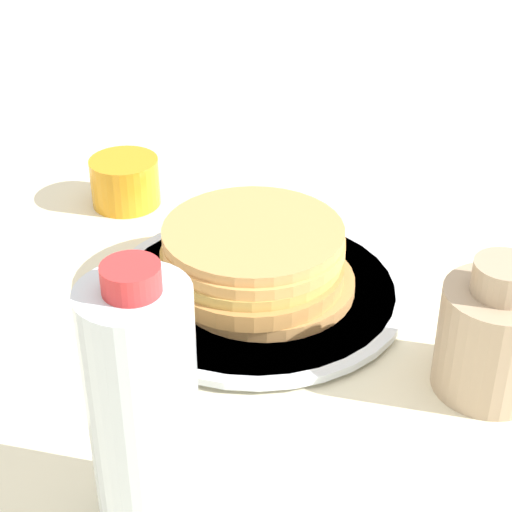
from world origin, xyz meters
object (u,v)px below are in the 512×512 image
water_bottle_near (143,409)px  juice_glass (125,182)px  plate (256,291)px  cream_jug (494,335)px  pancake_stack (255,260)px

water_bottle_near → juice_glass: bearing=-47.5°
plate → cream_jug: bearing=178.7°
pancake_stack → plate: bearing=-159.3°
pancake_stack → cream_jug: size_ratio=1.52×
pancake_stack → juice_glass: 0.25m
juice_glass → water_bottle_near: bearing=132.5°
cream_jug → water_bottle_near: 0.31m
pancake_stack → juice_glass: pancake_stack is taller
juice_glass → water_bottle_near: size_ratio=0.38×
cream_jug → water_bottle_near: water_bottle_near is taller
plate → pancake_stack: 0.04m
plate → pancake_stack: size_ratio=1.58×
plate → juice_glass: size_ratio=3.70×
plate → juice_glass: juice_glass is taller
juice_glass → plate: bearing=160.9°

